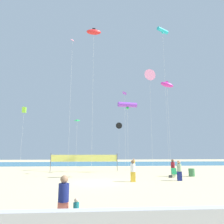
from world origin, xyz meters
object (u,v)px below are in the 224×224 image
object	(u,v)px
kite_magenta_inflatable	(167,85)
trash_barrel	(192,172)
beachgoer_sage_shirt	(179,170)
kite_pink_delta	(150,75)
beachgoer_maroon_shirt	(173,167)
kite_violet_tube	(127,105)
kite_black_delta	(119,126)
kite_cyan_tube	(163,31)
kite_violet_diamond	(125,94)
kite_red_inflatable	(94,32)
kite_pink_diamond	(72,46)
volleyball_net	(84,159)
kite_green_diamond	(77,121)
toddler_figure	(76,211)
beachgoer_white_shirt	(133,170)
beachgoer_mustard_shirt	(134,163)
mother_figure	(64,198)
beach_handbag	(170,176)
folding_beach_chair	(174,172)
kite_lime_box	(24,110)

from	to	relation	value
kite_magenta_inflatable	trash_barrel	bearing A→B (deg)	-78.65
beachgoer_sage_shirt	kite_pink_delta	size ratio (longest dim) A/B	0.13
beachgoer_maroon_shirt	kite_violet_tube	size ratio (longest dim) A/B	0.23
beachgoer_sage_shirt	kite_pink_delta	distance (m)	14.94
beachgoer_sage_shirt	kite_black_delta	xyz separation A→B (m)	(-3.33, 18.61, 6.23)
kite_cyan_tube	kite_pink_delta	xyz separation A→B (m)	(-2.58, -1.21, -7.65)
kite_cyan_tube	kite_violet_diamond	xyz separation A→B (m)	(-6.26, -2.36, -10.80)
kite_red_inflatable	kite_pink_diamond	xyz separation A→B (m)	(-2.41, -0.04, -1.84)
volleyball_net	kite_pink_delta	distance (m)	14.64
kite_violet_tube	kite_red_inflatable	bearing A→B (deg)	162.43
kite_cyan_tube	kite_green_diamond	bearing A→B (deg)	-165.53
beachgoer_sage_shirt	kite_violet_diamond	world-z (taller)	kite_violet_diamond
toddler_figure	trash_barrel	size ratio (longest dim) A/B	1.12
kite_black_delta	kite_cyan_tube	distance (m)	17.17
beachgoer_white_shirt	kite_pink_delta	world-z (taller)	kite_pink_delta
kite_magenta_inflatable	kite_pink_diamond	bearing A→B (deg)	-162.87
kite_red_inflatable	kite_green_diamond	size ratio (longest dim) A/B	2.58
kite_black_delta	kite_violet_diamond	xyz separation A→B (m)	(-0.43, -11.10, 2.78)
beachgoer_white_shirt	volleyball_net	xyz separation A→B (m)	(-4.71, 10.91, 0.66)
kite_violet_tube	beachgoer_white_shirt	bearing A→B (deg)	-90.81
toddler_figure	kite_green_diamond	distance (m)	19.04
beachgoer_maroon_shirt	kite_black_delta	world-z (taller)	kite_black_delta
beachgoer_white_shirt	kite_violet_tube	size ratio (longest dim) A/B	0.24
toddler_figure	kite_violet_tube	bearing A→B (deg)	94.75
beachgoer_white_shirt	kite_pink_delta	size ratio (longest dim) A/B	0.13
beachgoer_maroon_shirt	kite_pink_delta	distance (m)	13.21
kite_black_delta	kite_pink_delta	size ratio (longest dim) A/B	0.56
volleyball_net	kite_red_inflatable	size ratio (longest dim) A/B	0.53
kite_violet_diamond	beachgoer_mustard_shirt	bearing A→B (deg)	71.21
beachgoer_maroon_shirt	kite_violet_tube	distance (m)	8.22
toddler_figure	mother_figure	bearing A→B (deg)	-173.49
kite_pink_diamond	kite_cyan_tube	distance (m)	15.54
beachgoer_white_shirt	beach_handbag	size ratio (longest dim) A/B	5.69
trash_barrel	folding_beach_chair	bearing A→B (deg)	-166.13
kite_lime_box	kite_red_inflatable	world-z (taller)	kite_red_inflatable
folding_beach_chair	kite_magenta_inflatable	size ratio (longest dim) A/B	0.07
kite_violet_tube	beachgoer_maroon_shirt	bearing A→B (deg)	11.73
beachgoer_maroon_shirt	volleyball_net	distance (m)	11.98
kite_pink_diamond	kite_magenta_inflatable	bearing A→B (deg)	17.13
mother_figure	beachgoer_sage_shirt	size ratio (longest dim) A/B	0.93
folding_beach_chair	kite_green_diamond	bearing A→B (deg)	134.21
kite_red_inflatable	kite_green_diamond	bearing A→B (deg)	122.04
mother_figure	beachgoer_sage_shirt	bearing A→B (deg)	36.29
kite_magenta_inflatable	kite_green_diamond	world-z (taller)	kite_magenta_inflatable
beachgoer_white_shirt	beachgoer_mustard_shirt	size ratio (longest dim) A/B	1.16
kite_green_diamond	beachgoer_sage_shirt	bearing A→B (deg)	-34.46
mother_figure	kite_pink_diamond	size ratio (longest dim) A/B	0.11
kite_pink_diamond	kite_violet_diamond	distance (m)	8.84
kite_lime_box	kite_violet_diamond	size ratio (longest dim) A/B	0.93
beachgoer_mustard_shirt	kite_cyan_tube	distance (m)	20.72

